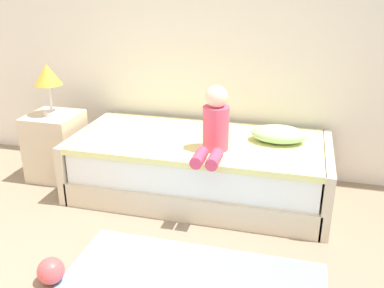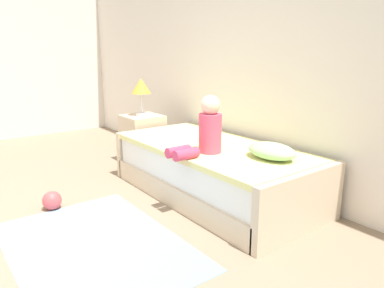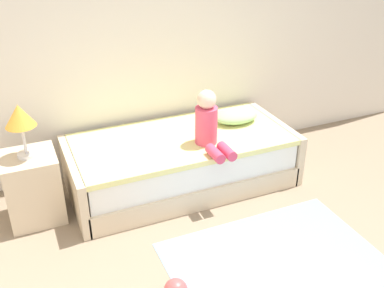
{
  "view_description": "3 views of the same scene",
  "coord_description": "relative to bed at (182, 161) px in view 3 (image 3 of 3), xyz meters",
  "views": [
    {
      "loc": [
        1.0,
        -1.19,
        1.76
      ],
      "look_at": [
        0.22,
        1.75,
        0.55
      ],
      "focal_mm": 40.1,
      "sensor_mm": 36.0,
      "label": 1
    },
    {
      "loc": [
        2.75,
        -0.16,
        1.35
      ],
      "look_at": [
        0.22,
        1.75,
        0.55
      ],
      "focal_mm": 33.9,
      "sensor_mm": 36.0,
      "label": 2
    },
    {
      "loc": [
        -1.16,
        -1.44,
        2.37
      ],
      "look_at": [
        0.22,
        1.75,
        0.55
      ],
      "focal_mm": 41.91,
      "sensor_mm": 36.0,
      "label": 3
    }
  ],
  "objects": [
    {
      "name": "table_lamp",
      "position": [
        -1.35,
        -0.0,
        0.69
      ],
      "size": [
        0.24,
        0.24,
        0.45
      ],
      "color": "silver",
      "rests_on": "nightstand"
    },
    {
      "name": "bed",
      "position": [
        0.0,
        0.0,
        0.0
      ],
      "size": [
        2.11,
        1.0,
        0.5
      ],
      "color": "beige",
      "rests_on": "ground"
    },
    {
      "name": "wall_rear",
      "position": [
        -0.22,
        0.6,
        1.2
      ],
      "size": [
        7.2,
        0.1,
        2.9
      ],
      "primitive_type": "cube",
      "color": "silver",
      "rests_on": "ground"
    },
    {
      "name": "child_figure",
      "position": [
        0.17,
        -0.23,
        0.46
      ],
      "size": [
        0.2,
        0.51,
        0.5
      ],
      "color": "#E04C6B",
      "rests_on": "bed"
    },
    {
      "name": "area_rug",
      "position": [
        0.24,
        -1.3,
        -0.24
      ],
      "size": [
        1.6,
        1.1,
        0.01
      ],
      "primitive_type": "cube",
      "color": "#7AA8CC",
      "rests_on": "ground"
    },
    {
      "name": "pillow",
      "position": [
        0.63,
        0.1,
        0.32
      ],
      "size": [
        0.44,
        0.3,
        0.13
      ],
      "primitive_type": "ellipsoid",
      "color": "#99CC8C",
      "rests_on": "bed"
    },
    {
      "name": "nightstand",
      "position": [
        -1.35,
        -0.0,
        0.05
      ],
      "size": [
        0.44,
        0.44,
        0.6
      ],
      "primitive_type": "cube",
      "color": "beige",
      "rests_on": "ground"
    }
  ]
}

